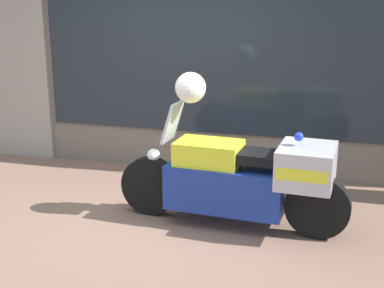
# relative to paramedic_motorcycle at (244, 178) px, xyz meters

# --- Properties ---
(ground_plane) EXTENTS (60.00, 60.00, 0.00)m
(ground_plane) POSITION_rel_paramedic_motorcycle_xyz_m (-1.06, -0.17, -0.53)
(ground_plane) COLOR #7A5B4C
(shop_building) EXTENTS (6.28, 0.55, 4.04)m
(shop_building) POSITION_rel_paramedic_motorcycle_xyz_m (-1.53, 1.83, 1.49)
(shop_building) COLOR #6B6056
(shop_building) RESTS_ON ground
(window_display) EXTENTS (4.74, 0.30, 1.86)m
(window_display) POSITION_rel_paramedic_motorcycle_xyz_m (-0.59, 1.86, -0.08)
(window_display) COLOR slate
(window_display) RESTS_ON ground
(paramedic_motorcycle) EXTENTS (2.43, 0.69, 1.27)m
(paramedic_motorcycle) POSITION_rel_paramedic_motorcycle_xyz_m (0.00, 0.00, 0.00)
(paramedic_motorcycle) COLOR black
(paramedic_motorcycle) RESTS_ON ground
(white_helmet) EXTENTS (0.31, 0.31, 0.31)m
(white_helmet) POSITION_rel_paramedic_motorcycle_xyz_m (-0.57, 0.04, 0.89)
(white_helmet) COLOR white
(white_helmet) RESTS_ON paramedic_motorcycle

